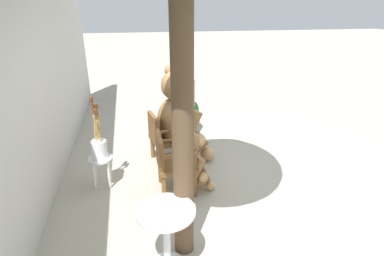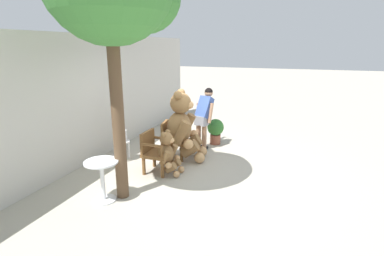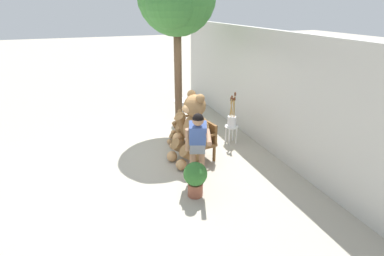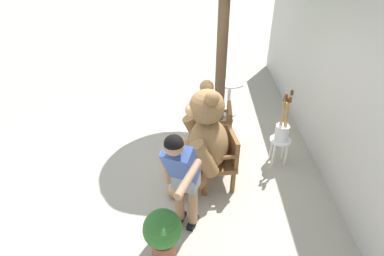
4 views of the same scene
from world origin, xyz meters
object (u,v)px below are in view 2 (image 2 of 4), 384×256
object	(u,v)px
teddy_bear_small	(168,153)
person_visitor	(204,113)
wooden_chair_left	(155,151)
brush_bucket	(122,133)
teddy_bear_large	(183,126)
white_stool	(123,145)
wooden_chair_right	(172,139)
round_side_table	(102,176)
potted_plant	(215,130)

from	to	relation	value
teddy_bear_small	person_visitor	world-z (taller)	person_visitor
wooden_chair_left	brush_bucket	xyz separation A→B (m)	(0.32, 0.99, 0.19)
teddy_bear_large	white_stool	distance (m)	1.45
wooden_chair_right	round_side_table	size ratio (longest dim) A/B	1.19
wooden_chair_right	white_stool	distance (m)	1.14
wooden_chair_right	brush_bucket	xyz separation A→B (m)	(-0.55, 0.99, 0.19)
teddy_bear_small	person_visitor	xyz separation A→B (m)	(1.78, -0.20, 0.46)
person_visitor	potted_plant	bearing A→B (deg)	-25.16
person_visitor	wooden_chair_left	bearing A→B (deg)	164.56
wooden_chair_right	teddy_bear_small	world-z (taller)	teddy_bear_small
potted_plant	person_visitor	bearing A→B (deg)	154.84
round_side_table	wooden_chair_right	bearing A→B (deg)	-6.80
wooden_chair_left	teddy_bear_large	distance (m)	0.99
round_side_table	potted_plant	distance (m)	3.72
person_visitor	teddy_bear_large	bearing A→B (deg)	165.69
teddy_bear_small	potted_plant	world-z (taller)	teddy_bear_small
teddy_bear_large	wooden_chair_right	bearing A→B (deg)	95.81
wooden_chair_right	potted_plant	bearing A→B (deg)	-27.40
white_stool	potted_plant	world-z (taller)	potted_plant
brush_bucket	round_side_table	size ratio (longest dim) A/B	1.24
potted_plant	wooden_chair_left	bearing A→B (deg)	162.67
teddy_bear_large	brush_bucket	xyz separation A→B (m)	(-0.57, 1.25, -0.13)
wooden_chair_left	teddy_bear_large	world-z (taller)	teddy_bear_large
wooden_chair_left	teddy_bear_large	bearing A→B (deg)	-16.53
wooden_chair_left	teddy_bear_small	xyz separation A→B (m)	(-0.00, -0.29, -0.01)
wooden_chair_right	teddy_bear_large	xyz separation A→B (m)	(0.03, -0.27, 0.33)
person_visitor	white_stool	distance (m)	2.15
white_stool	brush_bucket	world-z (taller)	brush_bucket
wooden_chair_right	round_side_table	bearing A→B (deg)	173.20
teddy_bear_small	person_visitor	distance (m)	1.85
teddy_bear_large	person_visitor	world-z (taller)	teddy_bear_large
wooden_chair_left	round_side_table	size ratio (longest dim) A/B	1.19
wooden_chair_left	teddy_bear_small	world-z (taller)	teddy_bear_small
wooden_chair_left	white_stool	size ratio (longest dim) A/B	1.87
wooden_chair_right	white_stool	bearing A→B (deg)	119.07
wooden_chair_left	round_side_table	world-z (taller)	wooden_chair_left
white_stool	wooden_chair_left	bearing A→B (deg)	-108.02
brush_bucket	potted_plant	world-z (taller)	brush_bucket
teddy_bear_small	wooden_chair_left	bearing A→B (deg)	89.80
teddy_bear_large	potted_plant	size ratio (longest dim) A/B	2.37
teddy_bear_large	wooden_chair_left	bearing A→B (deg)	163.47
teddy_bear_large	white_stool	size ratio (longest dim) A/B	3.50
person_visitor	white_stool	world-z (taller)	person_visitor
wooden_chair_right	round_side_table	xyz separation A→B (m)	(-2.28, 0.27, -0.01)
teddy_bear_small	round_side_table	xyz separation A→B (m)	(-1.41, 0.56, 0.00)
white_stool	brush_bucket	bearing A→B (deg)	-13.52
person_visitor	round_side_table	xyz separation A→B (m)	(-3.19, 0.76, -0.46)
teddy_bear_large	teddy_bear_small	distance (m)	0.96
teddy_bear_large	person_visitor	size ratio (longest dim) A/B	1.05
teddy_bear_small	round_side_table	world-z (taller)	teddy_bear_small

